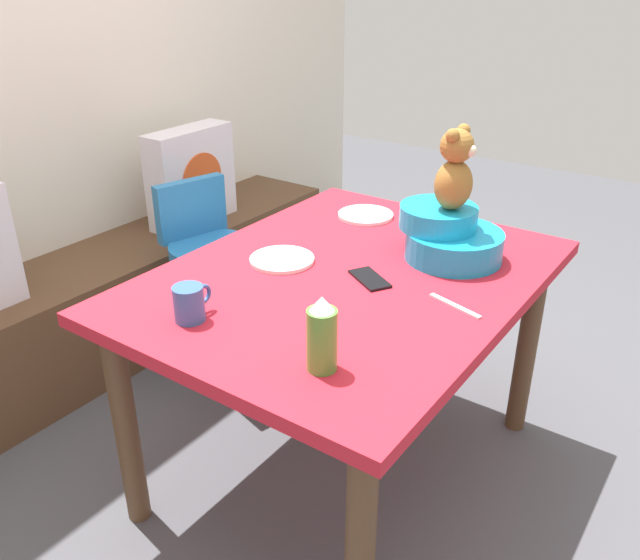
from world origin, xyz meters
TOP-DOWN VIEW (x-y plane):
  - ground_plane at (0.00, 0.00)m, footprint 8.00×8.00m
  - back_wall at (0.00, 1.51)m, footprint 4.40×0.10m
  - window_bench at (0.00, 1.24)m, footprint 2.60×0.44m
  - pillow_floral_right at (0.56, 1.22)m, footprint 0.44×0.15m
  - dining_table at (0.00, 0.00)m, footprint 1.29×0.99m
  - highchair at (0.23, 0.81)m, footprint 0.40×0.51m
  - infant_seat_teal at (0.28, -0.19)m, footprint 0.30×0.33m
  - teddy_bear at (0.28, -0.19)m, footprint 0.13×0.12m
  - ketchup_bottle at (-0.45, -0.23)m, footprint 0.07×0.07m
  - coffee_mug at (-0.46, 0.18)m, footprint 0.12×0.08m
  - dinner_plate_near at (-0.04, 0.21)m, footprint 0.20×0.20m
  - dinner_plate_far at (0.44, 0.21)m, footprint 0.20×0.20m
  - cell_phone at (0.00, -0.08)m, footprint 0.13×0.16m
  - table_fork at (-0.01, -0.35)m, footprint 0.06×0.17m

SIDE VIEW (x-z plane):
  - ground_plane at x=0.00m, z-range 0.00..0.00m
  - window_bench at x=0.00m, z-range 0.00..0.46m
  - highchair at x=0.23m, z-range 0.13..0.92m
  - dining_table at x=0.00m, z-range 0.27..1.01m
  - pillow_floral_right at x=0.56m, z-range 0.46..0.90m
  - table_fork at x=-0.01m, z-range 0.74..0.75m
  - cell_phone at x=0.00m, z-range 0.74..0.75m
  - dinner_plate_near at x=-0.04m, z-range 0.74..0.75m
  - dinner_plate_far at x=0.44m, z-range 0.74..0.75m
  - coffee_mug at x=-0.46m, z-range 0.74..0.84m
  - infant_seat_teal at x=0.28m, z-range 0.73..0.89m
  - ketchup_bottle at x=-0.45m, z-range 0.73..0.92m
  - teddy_bear at x=0.28m, z-range 0.89..1.14m
  - back_wall at x=0.00m, z-range 0.00..2.60m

